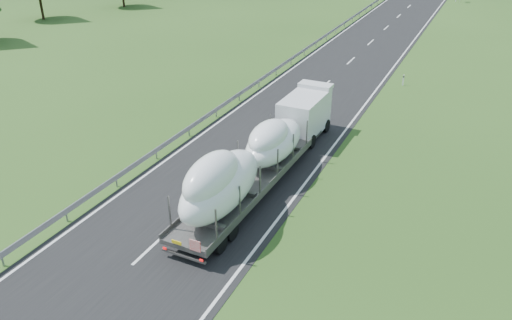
% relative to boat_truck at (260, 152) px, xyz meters
% --- Properties ---
extents(ground, '(400.00, 400.00, 0.00)m').
position_rel_boat_truck_xyz_m(ground, '(-2.22, -7.70, -2.16)').
color(ground, '#294B19').
rests_on(ground, ground).
extents(boat_truck, '(2.84, 18.29, 4.29)m').
position_rel_boat_truck_xyz_m(boat_truck, '(0.00, 0.00, 0.00)').
color(boat_truck, silver).
rests_on(boat_truck, ground).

